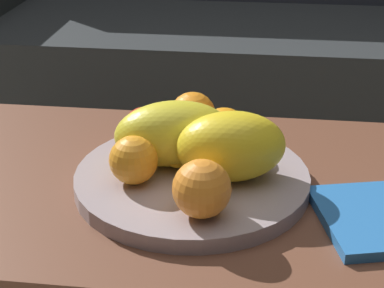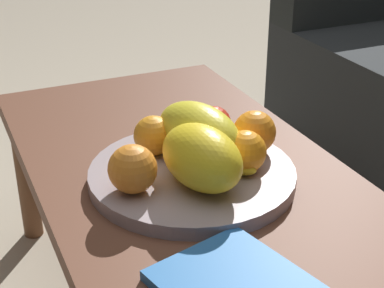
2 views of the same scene
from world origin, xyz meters
TOP-DOWN VIEW (x-y plane):
  - coffee_table at (0.00, 0.00)m, footprint 1.16×0.56m
  - couch at (-0.01, 1.05)m, footprint 1.70×0.70m
  - fruit_bowl at (-0.01, -0.01)m, footprint 0.37×0.37m
  - melon_large_front at (0.05, -0.02)m, footprint 0.19×0.14m
  - melon_smaller_beside at (-0.04, 0.02)m, footprint 0.21×0.16m
  - orange_front at (0.02, -0.13)m, footprint 0.08×0.08m
  - orange_left at (0.03, 0.07)m, footprint 0.08×0.08m
  - orange_right at (-0.09, -0.05)m, footprint 0.07×0.07m
  - orange_back at (-0.02, 0.12)m, footprint 0.08×0.08m
  - apple_front at (-0.10, 0.08)m, footprint 0.07×0.07m
  - banana_bunch at (0.02, 0.02)m, footprint 0.15×0.12m

SIDE VIEW (x-z plane):
  - couch at x=-0.01m, z-range -0.15..0.75m
  - coffee_table at x=0.00m, z-range 0.15..0.54m
  - fruit_bowl at x=-0.01m, z-range 0.39..0.41m
  - banana_bunch at x=0.02m, z-range 0.41..0.47m
  - apple_front at x=-0.10m, z-range 0.41..0.48m
  - orange_right at x=-0.09m, z-range 0.41..0.49m
  - orange_left at x=0.03m, z-range 0.41..0.49m
  - orange_back at x=-0.02m, z-range 0.41..0.50m
  - orange_front at x=0.02m, z-range 0.41..0.50m
  - melon_smaller_beside at x=-0.04m, z-range 0.41..0.52m
  - melon_large_front at x=0.05m, z-range 0.41..0.52m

